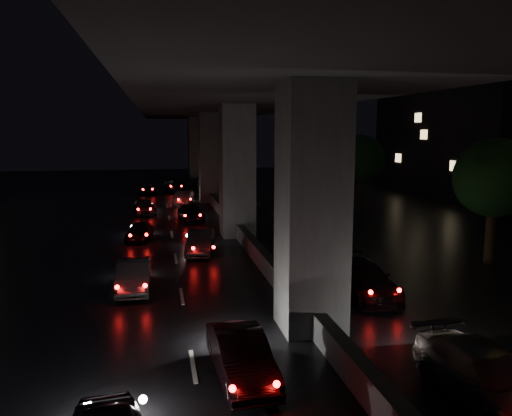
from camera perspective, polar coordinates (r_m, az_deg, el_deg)
name	(u,v)px	position (r m, az deg, el deg)	size (l,w,h in m)	color
ground	(253,255)	(26.33, -0.39, -5.34)	(120.00, 120.00, 0.00)	black
viaduct	(237,99)	(30.51, -2.23, 12.40)	(12.00, 80.00, 10.50)	#38383A
median_barrier	(237,228)	(31.04, -2.14, -2.35)	(0.45, 70.00, 0.85)	#38383A
building_right_far	(480,120)	(55.18, 24.25, 9.19)	(12.00, 22.00, 15.00)	black
tree_b	(494,178)	(26.45, 25.55, 3.09)	(3.80, 3.80, 6.12)	black
tree_c	(360,159)	(40.37, 11.85, 5.47)	(3.80, 3.80, 6.12)	black
tree_d	(302,151)	(55.42, 5.33, 6.50)	(3.80, 3.80, 6.12)	black
streetlight_far	(334,139)	(45.88, 8.91, 7.77)	(2.52, 0.44, 9.00)	#2D2D33
car_1	(241,356)	(13.66, -1.71, -16.54)	(1.30, 3.72, 1.22)	black
car_2	(487,377)	(13.70, 24.93, -17.12)	(1.84, 4.52, 1.31)	#443D3B
car_3	(363,279)	(20.35, 12.09, -7.92)	(1.85, 4.54, 1.32)	black
car_4	(133,276)	(21.10, -13.84, -7.51)	(1.29, 3.69, 1.22)	#262629
car_5	(200,242)	(26.62, -6.39, -3.90)	(1.28, 3.67, 1.21)	black
car_6	(139,231)	(30.42, -13.19, -2.61)	(1.26, 3.13, 1.07)	black
car_7	(145,207)	(39.66, -12.59, 0.08)	(1.52, 3.74, 1.09)	#252427
car_8	(191,213)	(35.99, -7.45, -0.55)	(1.46, 3.62, 1.23)	black
car_9	(183,198)	(44.05, -8.31, 1.15)	(1.29, 3.71, 1.22)	#574E4B
car_10	(175,185)	(53.93, -9.19, 2.58)	(2.15, 4.67, 1.30)	black
car_11	(148,188)	(52.39, -12.25, 2.20)	(1.81, 3.93, 1.09)	black
car_12	(226,186)	(53.65, -3.45, 2.55)	(1.33, 3.31, 1.13)	slate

